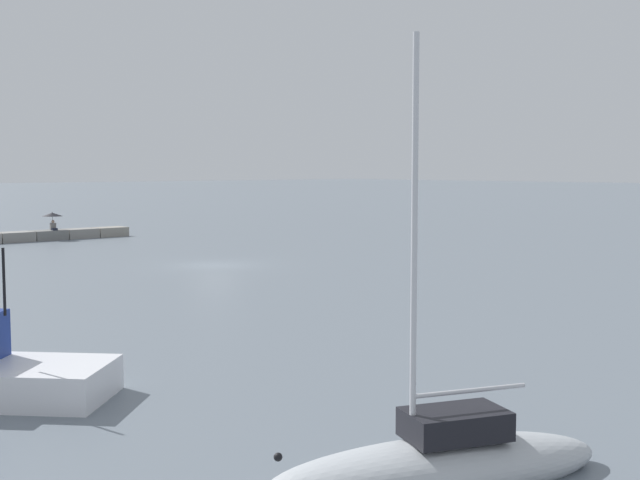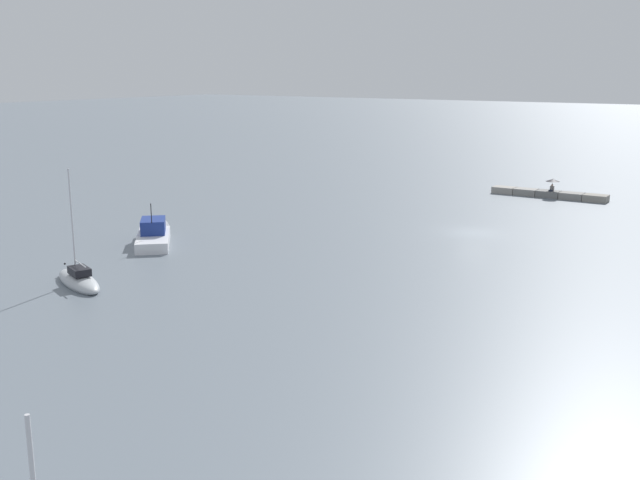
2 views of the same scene
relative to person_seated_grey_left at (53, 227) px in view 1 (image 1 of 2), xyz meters
name	(u,v)px [view 1 (image 1 of 2)]	position (x,y,z in m)	size (l,w,h in m)	color
ground_plane	(215,265)	(0.33, 20.88, -0.95)	(500.00, 500.00, 0.00)	slate
seawall_pier	(48,235)	(0.33, -0.14, -0.60)	(12.03, 1.65, 0.70)	gray
person_seated_grey_left	(53,227)	(0.00, 0.00, 0.00)	(0.44, 0.64, 0.73)	#1E2333
umbrella_open_black	(52,214)	(-0.01, -0.17, 0.87)	(1.46, 1.46, 1.31)	black
sailboat_grey_outer	(439,466)	(15.10, 48.92, -0.66)	(6.18, 3.79, 7.57)	#ADB2B7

